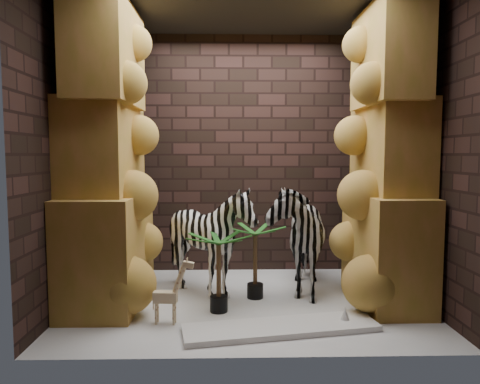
{
  "coord_description": "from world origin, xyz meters",
  "views": [
    {
      "loc": [
        -0.17,
        -4.38,
        1.5
      ],
      "look_at": [
        -0.07,
        0.15,
        1.11
      ],
      "focal_mm": 32.85,
      "sensor_mm": 36.0,
      "label": 1
    }
  ],
  "objects_px": {
    "zebra_right": "(295,227)",
    "palm_back": "(219,272)",
    "giraffe_toy": "(165,290)",
    "surfboard": "(281,328)",
    "palm_front": "(255,261)",
    "zebra_left": "(210,246)"
  },
  "relations": [
    {
      "from": "giraffe_toy",
      "to": "palm_front",
      "type": "distance_m",
      "value": 1.08
    },
    {
      "from": "zebra_right",
      "to": "zebra_left",
      "type": "relative_size",
      "value": 1.19
    },
    {
      "from": "zebra_right",
      "to": "giraffe_toy",
      "type": "relative_size",
      "value": 2.31
    },
    {
      "from": "zebra_left",
      "to": "palm_back",
      "type": "relative_size",
      "value": 1.55
    },
    {
      "from": "zebra_left",
      "to": "palm_front",
      "type": "height_order",
      "value": "zebra_left"
    },
    {
      "from": "giraffe_toy",
      "to": "palm_back",
      "type": "distance_m",
      "value": 0.55
    },
    {
      "from": "palm_front",
      "to": "palm_back",
      "type": "relative_size",
      "value": 1.02
    },
    {
      "from": "giraffe_toy",
      "to": "palm_back",
      "type": "height_order",
      "value": "palm_back"
    },
    {
      "from": "surfboard",
      "to": "palm_front",
      "type": "bearing_deg",
      "value": 90.86
    },
    {
      "from": "palm_back",
      "to": "surfboard",
      "type": "xyz_separation_m",
      "value": [
        0.54,
        -0.47,
        -0.36
      ]
    },
    {
      "from": "zebra_right",
      "to": "palm_back",
      "type": "relative_size",
      "value": 1.85
    },
    {
      "from": "zebra_left",
      "to": "surfboard",
      "type": "height_order",
      "value": "zebra_left"
    },
    {
      "from": "surfboard",
      "to": "zebra_left",
      "type": "bearing_deg",
      "value": 113.38
    },
    {
      "from": "zebra_left",
      "to": "giraffe_toy",
      "type": "distance_m",
      "value": 0.89
    },
    {
      "from": "zebra_right",
      "to": "zebra_left",
      "type": "xyz_separation_m",
      "value": [
        -0.93,
        -0.19,
        -0.17
      ]
    },
    {
      "from": "giraffe_toy",
      "to": "surfboard",
      "type": "relative_size",
      "value": 0.37
    },
    {
      "from": "zebra_right",
      "to": "palm_back",
      "type": "xyz_separation_m",
      "value": [
        -0.83,
        -0.68,
        -0.32
      ]
    },
    {
      "from": "zebra_right",
      "to": "palm_front",
      "type": "bearing_deg",
      "value": -141.88
    },
    {
      "from": "palm_front",
      "to": "palm_back",
      "type": "distance_m",
      "value": 0.54
    },
    {
      "from": "surfboard",
      "to": "giraffe_toy",
      "type": "bearing_deg",
      "value": 159.3
    },
    {
      "from": "palm_back",
      "to": "giraffe_toy",
      "type": "bearing_deg",
      "value": -148.51
    },
    {
      "from": "giraffe_toy",
      "to": "palm_back",
      "type": "bearing_deg",
      "value": 35.97
    }
  ]
}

